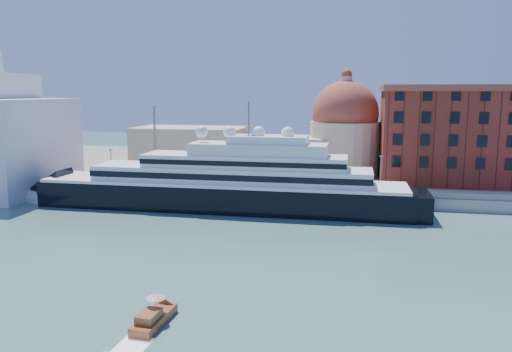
# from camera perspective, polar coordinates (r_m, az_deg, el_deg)

# --- Properties ---
(ground) EXTENTS (400.00, 400.00, 0.00)m
(ground) POSITION_cam_1_polar(r_m,az_deg,el_deg) (80.92, -6.91, -7.48)
(ground) COLOR #3B6767
(ground) RESTS_ON ground
(quay) EXTENTS (180.00, 10.00, 2.50)m
(quay) POSITION_cam_1_polar(r_m,az_deg,el_deg) (112.44, -1.60, -1.89)
(quay) COLOR gray
(quay) RESTS_ON ground
(land) EXTENTS (260.00, 72.00, 2.00)m
(land) POSITION_cam_1_polar(r_m,az_deg,el_deg) (152.15, 1.78, 1.06)
(land) COLOR slate
(land) RESTS_ON ground
(quay_fence) EXTENTS (180.00, 0.10, 1.20)m
(quay_fence) POSITION_cam_1_polar(r_m,az_deg,el_deg) (107.78, -2.13, -1.39)
(quay_fence) COLOR slate
(quay_fence) RESTS_ON quay
(superyacht) EXTENTS (85.40, 11.84, 25.52)m
(superyacht) POSITION_cam_1_polar(r_m,az_deg,el_deg) (102.43, -5.29, -1.27)
(superyacht) COLOR black
(superyacht) RESTS_ON ground
(service_barge) EXTENTS (12.15, 7.05, 2.60)m
(service_barge) POSITION_cam_1_polar(r_m,az_deg,el_deg) (120.70, -24.30, -2.20)
(service_barge) COLOR white
(service_barge) RESTS_ON ground
(water_taxi) EXTENTS (2.71, 6.98, 3.25)m
(water_taxi) POSITION_cam_1_polar(r_m,az_deg,el_deg) (54.29, -11.66, -15.59)
(water_taxi) COLOR brown
(water_taxi) RESTS_ON ground
(warehouse) EXTENTS (43.00, 19.00, 23.25)m
(warehouse) POSITION_cam_1_polar(r_m,az_deg,el_deg) (128.91, 23.55, 4.43)
(warehouse) COLOR maroon
(warehouse) RESTS_ON land
(church) EXTENTS (66.00, 18.00, 25.50)m
(church) POSITION_cam_1_polar(r_m,az_deg,el_deg) (133.02, 3.32, 4.10)
(church) COLOR beige
(church) RESTS_ON land
(lamp_posts) EXTENTS (120.80, 2.40, 18.00)m
(lamp_posts) POSITION_cam_1_polar(r_m,az_deg,el_deg) (112.84, -8.11, 2.48)
(lamp_posts) COLOR slate
(lamp_posts) RESTS_ON quay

